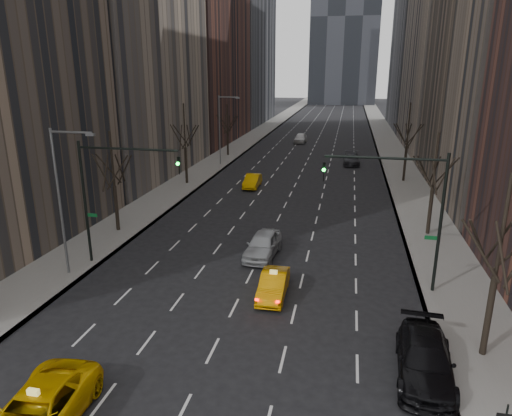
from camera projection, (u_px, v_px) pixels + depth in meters
The scene contains 21 objects.
ground at pixel (182, 412), 17.16m from camera, with size 400.00×400.00×0.00m, color black.
sidewalk_left at pixel (251, 138), 85.10m from camera, with size 4.50×320.00×0.15m, color slate.
sidewalk_right at pixel (387, 142), 80.43m from camera, with size 4.50×320.00×0.15m, color slate.
bld_left_far at pixel (192, 10), 76.73m from camera, with size 14.00×28.00×44.00m, color brown.
tree_lw_b at pixel (114, 186), 35.24m from camera, with size 3.36×3.50×7.82m.
tree_lw_c at pixel (185, 148), 50.15m from camera, with size 3.36×3.50×8.74m.
tree_lw_d at pixel (228, 132), 67.16m from camera, with size 3.36×3.50×7.36m.
tree_rw_a at pixel (495, 278), 19.37m from camera, with size 3.36×3.50×8.28m.
tree_rw_b at pixel (433, 189), 34.42m from camera, with size 3.36×3.50×7.82m.
tree_rw_c at pixel (407, 147), 51.20m from camera, with size 3.36×3.50×8.74m.
traffic_mast_left at pixel (107, 184), 28.54m from camera, with size 6.69×0.39×8.00m.
traffic_mast_right at pixel (411, 200), 25.07m from camera, with size 6.69×0.39×8.00m.
streetlight_near at pixel (63, 188), 26.96m from camera, with size 2.83×0.22×9.00m.
streetlight_far at pixel (222, 123), 59.78m from camera, with size 2.83×0.22×9.00m.
taxi_suv at pixel (37, 414), 15.98m from camera, with size 2.62×5.69×1.58m, color #E0A904.
taxi_sedan at pixel (273, 285), 25.79m from camera, with size 1.44×4.14×1.36m, color orange.
silver_sedan_ahead at pixel (263, 245), 31.28m from camera, with size 1.97×4.89×1.67m, color #9C9FA3.
parked_suv_black at pixel (425, 359), 18.97m from camera, with size 2.24×5.51×1.60m, color black.
far_taxi at pixel (252, 181), 49.74m from camera, with size 1.50×4.29×1.41m, color #E5A304.
far_suv_grey at pixel (352, 159), 61.78m from camera, with size 2.16×5.31×1.54m, color #2A2A2F.
far_car_white at pixel (300, 138), 80.06m from camera, with size 1.95×4.86×1.65m, color silver.
Camera 1 is at (5.56, -13.34, 12.35)m, focal length 32.00 mm.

